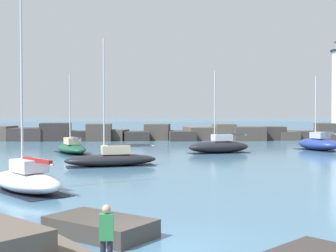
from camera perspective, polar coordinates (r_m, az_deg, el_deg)
ground_plane at (r=14.56m, az=-0.82°, el=-14.72°), size 600.00×600.00×0.00m
open_sea_beyond at (r=127.47m, az=-3.14°, el=-0.07°), size 400.00×116.00×0.01m
breakwater_jetty at (r=67.43m, az=-1.95°, el=-0.92°), size 69.00×7.37×2.49m
sailboat_moored_0 at (r=35.65m, az=-6.89°, el=-3.96°), size 7.25×3.45×9.61m
sailboat_moored_1 at (r=47.21m, az=-11.67°, el=-2.60°), size 4.67×6.94×7.85m
sailboat_moored_4 at (r=46.69m, az=6.27°, el=-2.45°), size 6.67×3.60×8.16m
sailboat_moored_6 at (r=25.27m, az=-16.85°, el=-6.25°), size 5.61×6.11×10.29m
sailboat_moored_7 at (r=52.16m, az=17.84°, el=-2.04°), size 4.29×6.13×7.90m
person_on_rocks at (r=12.32m, az=-7.52°, el=-13.00°), size 0.36×0.23×1.77m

